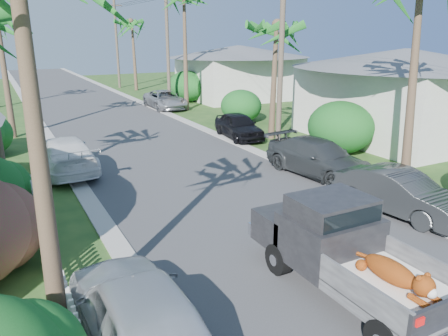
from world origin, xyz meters
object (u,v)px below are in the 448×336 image
utility_pole_c (168,47)px  parked_car_lf (64,155)px  parked_car_rd (165,100)px  house_right_far (239,74)px  utility_pole_d (117,44)px  parked_car_rm (319,158)px  parked_car_rf (239,126)px  utility_pole_b (281,54)px  house_right_near (402,97)px  pickup_truck (338,245)px  parked_car_rn (399,193)px  parked_car_ln (139,317)px  palm_r_d (132,22)px  palm_r_b (276,25)px

utility_pole_c → parked_car_lf: bearing=-125.5°
parked_car_rd → parked_car_lf: (-9.48, -13.54, 0.06)m
parked_car_lf → house_right_far: (17.48, 16.14, 1.38)m
utility_pole_d → parked_car_rm: bearing=-91.7°
parked_car_rf → utility_pole_b: bearing=-72.1°
house_right_near → utility_pole_d: (-7.40, 31.00, 2.38)m
pickup_truck → utility_pole_c: 26.90m
house_right_near → parked_car_rn: bearing=-138.8°
pickup_truck → parked_car_lf: pickup_truck is taller
pickup_truck → parked_car_rm: size_ratio=1.04×
house_right_near → house_right_far: bearing=90.0°
pickup_truck → utility_pole_c: utility_pole_c is taller
house_right_near → parked_car_ln: bearing=-150.6°
parked_car_ln → house_right_far: bearing=-123.1°
utility_pole_b → utility_pole_d: bearing=90.0°
parked_car_ln → utility_pole_c: bearing=-112.6°
parked_car_rd → parked_car_lf: 16.53m
parked_car_rn → house_right_near: bearing=33.6°
pickup_truck → utility_pole_d: bearing=81.7°
parked_car_rf → utility_pole_b: size_ratio=0.45×
parked_car_rm → parked_car_lf: bearing=142.9°
parked_car_rn → utility_pole_c: (1.37, 23.69, 3.90)m
utility_pole_d → palm_r_d: bearing=-73.3°
parked_car_ln → utility_pole_c: (10.60, 26.13, 3.80)m
pickup_truck → utility_pole_c: size_ratio=0.57×
parked_car_rf → house_right_near: (8.00, -3.92, 1.53)m
parked_car_rd → utility_pole_d: (0.60, 15.59, 3.92)m
parked_car_rd → palm_r_d: 14.05m
pickup_truck → parked_car_rn: size_ratio=1.20×
parked_car_rn → parked_car_ln: parked_car_ln is taller
parked_car_ln → utility_pole_b: utility_pole_b is taller
parked_car_rm → utility_pole_d: 34.58m
palm_r_b → palm_r_d: palm_r_d is taller
parked_car_ln → house_right_far: house_right_far is taller
pickup_truck → utility_pole_d: (5.99, 40.98, 3.59)m
house_right_far → utility_pole_d: 15.16m
palm_r_b → utility_pole_b: (-1.00, -2.00, -1.35)m
parked_car_rn → palm_r_b: palm_r_b is taller
parked_car_rf → house_right_near: house_right_near is taller
pickup_truck → parked_car_ln: 4.62m
parked_car_rm → house_right_near: house_right_near is taller
parked_car_rd → parked_car_rf: bearing=-89.1°
parked_car_rn → parked_car_ln: size_ratio=0.91×
parked_car_lf → house_right_near: 17.64m
parked_car_rm → palm_r_d: palm_r_d is taller
parked_car_lf → palm_r_d: bearing=-115.6°
parked_car_rf → palm_r_b: size_ratio=0.56×
parked_car_rf → parked_car_rm: bearing=-87.0°
utility_pole_d → parked_car_lf: bearing=-109.1°
palm_r_b → palm_r_d: 25.01m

